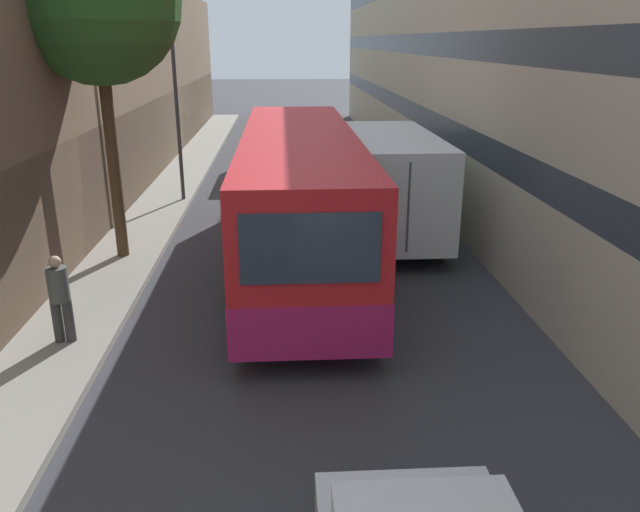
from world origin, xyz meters
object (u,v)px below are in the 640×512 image
Objects in this scene: panel_van at (274,143)px; bus at (299,195)px; pedestrian at (60,296)px; street_lamp at (172,46)px; box_truck at (382,176)px.

bus is at bearing -86.30° from panel_van.
panel_van is 16.07m from pedestrian.
bus reaches higher than pedestrian.
pedestrian is at bearing -134.21° from bus.
panel_van is (-0.73, 11.33, -0.52)m from bus.
street_lamp is at bearing 121.78° from bus.
bus is at bearing -58.22° from street_lamp.
bus is 6.11m from pedestrian.
box_truck is at bearing 47.51° from bus.
pedestrian is at bearing -102.60° from panel_van.
box_truck is 1.90× the size of panel_van.
box_truck is at bearing 46.42° from pedestrian.
box_truck is 7.75m from street_lamp.
panel_van is (-3.11, 8.73, -0.39)m from box_truck.
street_lamp is (-6.08, 3.37, 3.42)m from box_truck.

